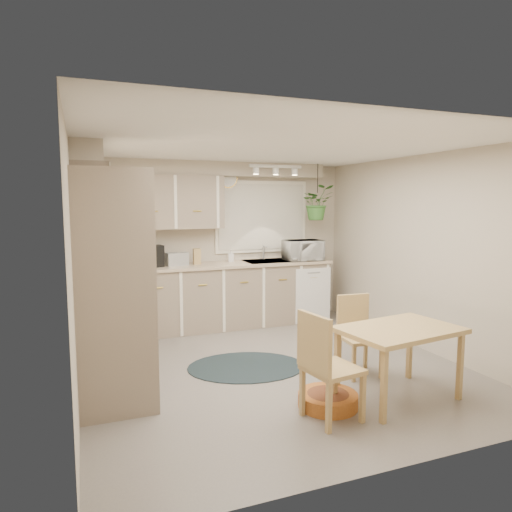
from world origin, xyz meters
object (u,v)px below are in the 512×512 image
at_px(pet_bed, 328,400).
at_px(microwave, 303,248).
at_px(chair_back, 360,336).
at_px(braided_rug, 246,367).
at_px(chair_left, 333,366).
at_px(dining_table, 398,363).

height_order(pet_bed, microwave, microwave).
distance_m(chair_back, braided_rug, 1.30).
bearing_deg(chair_back, chair_left, 48.52).
xyz_separation_m(chair_left, pet_bed, (0.09, 0.21, -0.40)).
bearing_deg(chair_back, braided_rug, -26.92).
bearing_deg(chair_back, dining_table, 93.86).
distance_m(dining_table, pet_bed, 0.75).
bearing_deg(chair_back, microwave, -96.93).
distance_m(chair_left, chair_back, 1.10).
bearing_deg(microwave, braided_rug, -133.11).
bearing_deg(chair_left, dining_table, 91.27).
distance_m(braided_rug, microwave, 2.46).
xyz_separation_m(chair_left, chair_back, (0.79, 0.77, -0.05)).
height_order(chair_back, pet_bed, chair_back).
bearing_deg(pet_bed, dining_table, -5.87).
relative_size(chair_back, microwave, 1.49).
bearing_deg(braided_rug, dining_table, -50.42).
bearing_deg(microwave, dining_table, -98.92).
relative_size(chair_back, pet_bed, 1.56).
xyz_separation_m(braided_rug, pet_bed, (0.35, -1.19, 0.06)).
distance_m(pet_bed, microwave, 3.20).
xyz_separation_m(dining_table, chair_back, (0.01, 0.63, 0.08)).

